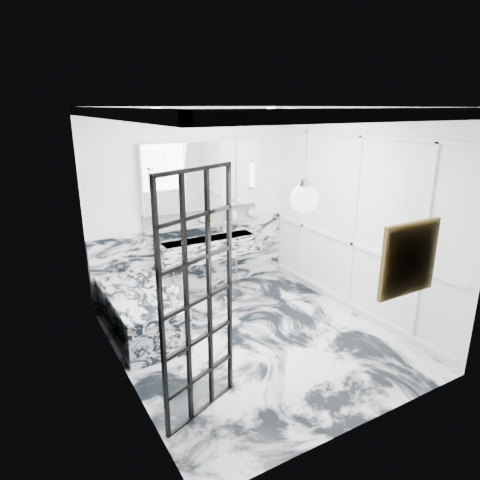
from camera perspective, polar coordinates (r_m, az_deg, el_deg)
floor at (r=5.55m, az=1.82°, el=-12.97°), size 3.60×3.60×0.00m
ceiling at (r=4.78m, az=2.16°, el=17.31°), size 3.60×3.60×0.00m
wall_back at (r=6.54m, az=-6.41°, el=4.91°), size 3.60×0.00×3.60m
wall_front at (r=3.68m, az=17.02°, el=-5.96°), size 3.60×0.00×3.60m
wall_left at (r=4.40m, az=-16.03°, el=-1.99°), size 0.00×3.60×3.60m
wall_right at (r=5.96m, az=15.17°, el=3.17°), size 0.00×3.60×3.60m
marble_clad_back at (r=6.76m, az=-6.07°, el=-2.38°), size 3.18×0.05×1.05m
marble_clad_left at (r=4.42m, az=-15.78°, el=-2.69°), size 0.02×3.56×2.68m
panel_molding at (r=5.97m, az=14.96°, el=2.22°), size 0.03×3.40×2.30m
soap_bottle_a at (r=6.76m, az=-1.42°, el=3.59°), size 0.10×0.10×0.19m
soap_bottle_b at (r=6.80m, az=-0.81°, el=3.55°), size 0.09×0.09×0.16m
soap_bottle_c at (r=6.96m, az=1.52°, el=3.85°), size 0.16×0.16×0.16m
face_pot at (r=6.57m, az=-4.93°, el=2.91°), size 0.13×0.13×0.13m
amber_bottle at (r=6.63m, az=-3.89°, el=2.84°), size 0.04×0.04×0.10m
flower_vase at (r=5.15m, az=-8.91°, el=-8.06°), size 0.07×0.07×0.12m
crittall_door at (r=3.85m, az=-5.57°, el=-8.05°), size 0.83×0.37×2.33m
artwork at (r=4.01m, az=21.64°, el=-2.35°), size 0.57×0.05×0.57m
pendant_light at (r=3.75m, az=8.56°, el=5.43°), size 0.25×0.25×0.25m
trough_sink at (r=6.56m, az=-4.15°, el=-1.05°), size 1.60×0.45×0.30m
ledge at (r=6.61m, az=-4.84°, el=2.14°), size 1.90×0.14×0.04m
subway_tile at (r=6.63m, az=-5.10°, el=3.39°), size 1.90×0.03×0.23m
mirror_cabinet at (r=6.45m, az=-5.03°, el=8.59°), size 1.90×0.16×1.00m
sconce_left at (r=6.07m, az=-11.71°, el=7.35°), size 0.07×0.07×0.40m
sconce_right at (r=6.76m, az=1.70°, el=8.71°), size 0.07×0.07×0.40m
bathtub at (r=5.73m, az=-13.21°, el=-9.31°), size 0.75×1.65×0.55m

